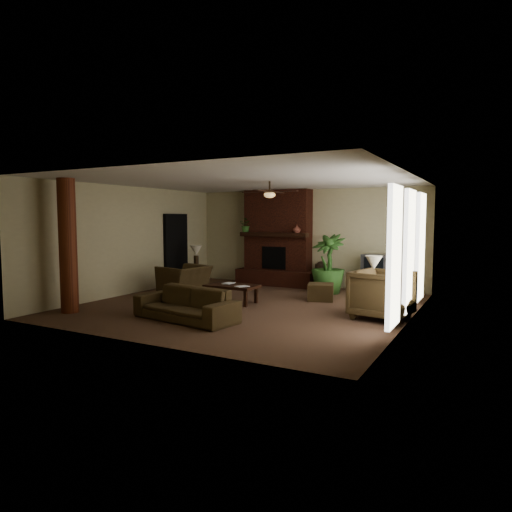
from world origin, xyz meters
The scene contains 23 objects.
room_shell centered at (0.00, 0.00, 1.40)m, with size 7.00×7.00×7.00m.
fireplace centered at (-0.80, 3.22, 1.16)m, with size 2.40×0.70×2.80m.
windows centered at (3.45, 0.20, 1.35)m, with size 0.08×3.65×2.35m.
log_column centered at (-2.95, -2.40, 1.40)m, with size 0.36×0.36×2.80m, color brown.
doorway centered at (-3.44, 1.80, 1.05)m, with size 0.10×1.00×2.10m, color black.
ceiling_fan centered at (0.40, 0.30, 2.53)m, with size 1.35×1.35×0.37m.
sofa centered at (-0.36, -1.83, 0.42)m, with size 2.15×0.63×0.84m, color #40321B.
armchair_left centered at (-2.18, 0.54, 0.50)m, with size 1.14×0.74×1.00m, color #40321B.
armchair_right centered at (2.99, 0.07, 0.53)m, with size 1.04×0.97×1.07m, color #40321B.
coffee_table centered at (-0.48, 0.11, 0.37)m, with size 1.20×0.70×0.43m.
ottoman centered at (1.23, 1.42, 0.20)m, with size 0.60×0.60×0.40m, color #40321B.
tv_stand centered at (2.07, 3.15, 0.25)m, with size 0.85×0.50×0.50m, color #B6B7B9.
tv centered at (2.13, 3.14, 0.76)m, with size 0.73×0.63×0.52m.
floor_vase centered at (0.60, 3.15, 0.43)m, with size 0.34×0.34×0.77m.
floor_plant centered at (1.03, 2.50, 0.44)m, with size 0.87×1.56×0.87m, color #326026.
side_table_left centered at (-2.70, 1.73, 0.28)m, with size 0.50×0.50×0.55m, color black.
lamp_left centered at (-2.70, 1.78, 1.00)m, with size 0.40×0.40×0.65m.
side_table_right centered at (2.67, 0.58, 0.28)m, with size 0.50×0.50×0.55m, color black.
lamp_right centered at (2.69, 0.58, 1.00)m, with size 0.44×0.44×0.65m.
mantel_plant centered at (-1.71, 2.96, 1.72)m, with size 0.38×0.42×0.33m, color #326026.
mantel_vase centered at (-0.06, 2.94, 1.67)m, with size 0.22×0.23×0.22m, color brown.
book_a centered at (-0.72, 0.17, 0.57)m, with size 0.22×0.03×0.29m, color #999999.
book_b centered at (-0.19, -0.04, 0.58)m, with size 0.21×0.02×0.29m, color #999999.
Camera 1 is at (4.95, -8.83, 1.99)m, focal length 31.74 mm.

